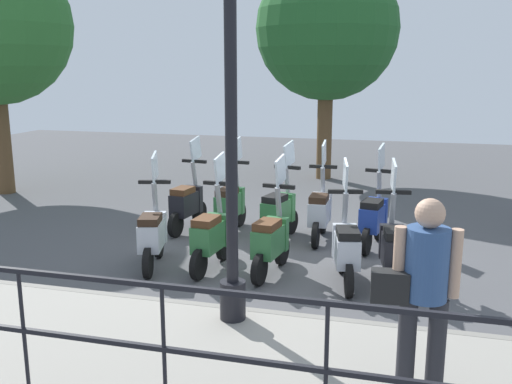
{
  "coord_description": "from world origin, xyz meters",
  "views": [
    {
      "loc": [
        -7.58,
        -1.57,
        2.66
      ],
      "look_at": [
        0.2,
        0.5,
        0.9
      ],
      "focal_mm": 40.0,
      "sensor_mm": 36.0,
      "label": 1
    }
  ],
  "objects_px": {
    "scooter_near_4": "(153,233)",
    "scooter_far_4": "(187,202)",
    "scooter_near_1": "(346,247)",
    "scooter_far_1": "(320,210)",
    "scooter_near_3": "(211,235)",
    "scooter_near_2": "(271,239)",
    "tree_distant": "(327,29)",
    "lamp_post_near": "(231,112)",
    "scooter_near_0": "(393,248)",
    "pedestrian_with_bag": "(422,285)",
    "scooter_far_2": "(279,211)",
    "scooter_far_3": "(230,204)",
    "scooter_far_0": "(374,216)"
  },
  "relations": [
    {
      "from": "scooter_near_4",
      "to": "scooter_far_4",
      "type": "bearing_deg",
      "value": -7.93
    },
    {
      "from": "scooter_near_1",
      "to": "scooter_far_1",
      "type": "relative_size",
      "value": 1.0
    },
    {
      "from": "scooter_near_1",
      "to": "scooter_far_1",
      "type": "distance_m",
      "value": 1.86
    },
    {
      "from": "scooter_near_3",
      "to": "scooter_near_2",
      "type": "bearing_deg",
      "value": -83.88
    },
    {
      "from": "scooter_far_4",
      "to": "tree_distant",
      "type": "bearing_deg",
      "value": -9.52
    },
    {
      "from": "lamp_post_near",
      "to": "scooter_near_0",
      "type": "bearing_deg",
      "value": -41.2
    },
    {
      "from": "pedestrian_with_bag",
      "to": "scooter_far_1",
      "type": "height_order",
      "value": "pedestrian_with_bag"
    },
    {
      "from": "pedestrian_with_bag",
      "to": "scooter_near_2",
      "type": "xyz_separation_m",
      "value": [
        2.73,
        1.81,
        -0.6
      ]
    },
    {
      "from": "scooter_far_1",
      "to": "scooter_far_2",
      "type": "height_order",
      "value": "same"
    },
    {
      "from": "scooter_near_2",
      "to": "scooter_near_1",
      "type": "bearing_deg",
      "value": -88.3
    },
    {
      "from": "tree_distant",
      "to": "scooter_near_0",
      "type": "height_order",
      "value": "tree_distant"
    },
    {
      "from": "pedestrian_with_bag",
      "to": "scooter_far_1",
      "type": "bearing_deg",
      "value": 13.83
    },
    {
      "from": "scooter_far_1",
      "to": "scooter_far_4",
      "type": "height_order",
      "value": "same"
    },
    {
      "from": "pedestrian_with_bag",
      "to": "scooter_near_4",
      "type": "distance_m",
      "value": 4.33
    },
    {
      "from": "pedestrian_with_bag",
      "to": "scooter_near_3",
      "type": "relative_size",
      "value": 1.03
    },
    {
      "from": "scooter_near_1",
      "to": "lamp_post_near",
      "type": "bearing_deg",
      "value": 137.13
    },
    {
      "from": "lamp_post_near",
      "to": "scooter_near_3",
      "type": "xyz_separation_m",
      "value": [
        1.71,
        0.83,
        -1.77
      ]
    },
    {
      "from": "scooter_near_0",
      "to": "scooter_far_3",
      "type": "relative_size",
      "value": 1.0
    },
    {
      "from": "scooter_far_1",
      "to": "tree_distant",
      "type": "bearing_deg",
      "value": 6.85
    },
    {
      "from": "pedestrian_with_bag",
      "to": "tree_distant",
      "type": "height_order",
      "value": "tree_distant"
    },
    {
      "from": "scooter_near_3",
      "to": "scooter_far_3",
      "type": "bearing_deg",
      "value": 13.86
    },
    {
      "from": "scooter_near_1",
      "to": "scooter_far_3",
      "type": "distance_m",
      "value": 2.77
    },
    {
      "from": "scooter_near_0",
      "to": "scooter_far_1",
      "type": "bearing_deg",
      "value": 27.19
    },
    {
      "from": "scooter_near_2",
      "to": "scooter_far_2",
      "type": "bearing_deg",
      "value": 16.18
    },
    {
      "from": "scooter_near_4",
      "to": "pedestrian_with_bag",
      "type": "bearing_deg",
      "value": -141.86
    },
    {
      "from": "scooter_near_1",
      "to": "scooter_far_2",
      "type": "height_order",
      "value": "same"
    },
    {
      "from": "pedestrian_with_bag",
      "to": "tree_distant",
      "type": "bearing_deg",
      "value": 8.36
    },
    {
      "from": "scooter_near_2",
      "to": "pedestrian_with_bag",
      "type": "bearing_deg",
      "value": -138.99
    },
    {
      "from": "lamp_post_near",
      "to": "scooter_near_2",
      "type": "xyz_separation_m",
      "value": [
        1.73,
        0.01,
        -1.77
      ]
    },
    {
      "from": "scooter_far_0",
      "to": "pedestrian_with_bag",
      "type": "bearing_deg",
      "value": -162.1
    },
    {
      "from": "scooter_far_1",
      "to": "scooter_far_4",
      "type": "relative_size",
      "value": 1.0
    },
    {
      "from": "scooter_near_4",
      "to": "scooter_near_1",
      "type": "bearing_deg",
      "value": -103.74
    },
    {
      "from": "tree_distant",
      "to": "scooter_far_1",
      "type": "relative_size",
      "value": 3.39
    },
    {
      "from": "scooter_near_3",
      "to": "scooter_far_3",
      "type": "height_order",
      "value": "same"
    },
    {
      "from": "scooter_near_4",
      "to": "scooter_far_2",
      "type": "relative_size",
      "value": 1.0
    },
    {
      "from": "pedestrian_with_bag",
      "to": "scooter_far_3",
      "type": "distance_m",
      "value": 5.36
    },
    {
      "from": "scooter_near_2",
      "to": "scooter_far_4",
      "type": "bearing_deg",
      "value": 55.31
    },
    {
      "from": "tree_distant",
      "to": "scooter_far_2",
      "type": "relative_size",
      "value": 3.39
    },
    {
      "from": "scooter_near_0",
      "to": "scooter_far_0",
      "type": "relative_size",
      "value": 1.0
    },
    {
      "from": "pedestrian_with_bag",
      "to": "scooter_far_4",
      "type": "xyz_separation_m",
      "value": [
        4.38,
        3.62,
        -0.6
      ]
    },
    {
      "from": "scooter_far_2",
      "to": "scooter_far_3",
      "type": "relative_size",
      "value": 1.0
    },
    {
      "from": "scooter_near_3",
      "to": "scooter_far_4",
      "type": "distance_m",
      "value": 1.94
    },
    {
      "from": "scooter_near_4",
      "to": "scooter_near_2",
      "type": "bearing_deg",
      "value": -99.62
    },
    {
      "from": "pedestrian_with_bag",
      "to": "scooter_far_3",
      "type": "bearing_deg",
      "value": 28.95
    },
    {
      "from": "scooter_near_1",
      "to": "scooter_far_4",
      "type": "height_order",
      "value": "same"
    },
    {
      "from": "scooter_near_4",
      "to": "scooter_far_0",
      "type": "height_order",
      "value": "same"
    },
    {
      "from": "scooter_near_0",
      "to": "scooter_far_2",
      "type": "height_order",
      "value": "same"
    },
    {
      "from": "tree_distant",
      "to": "scooter_far_4",
      "type": "height_order",
      "value": "tree_distant"
    },
    {
      "from": "pedestrian_with_bag",
      "to": "scooter_near_1",
      "type": "xyz_separation_m",
      "value": [
        2.63,
        0.83,
        -0.6
      ]
    },
    {
      "from": "scooter_near_0",
      "to": "scooter_far_1",
      "type": "height_order",
      "value": "same"
    }
  ]
}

